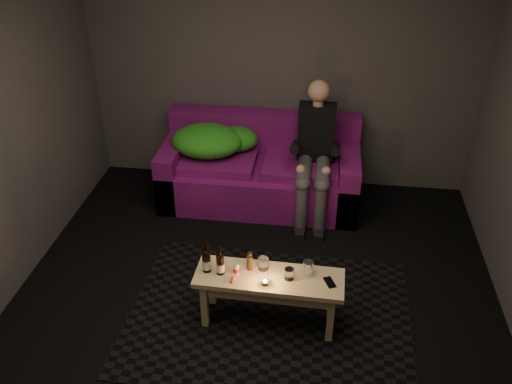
{
  "coord_description": "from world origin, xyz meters",
  "views": [
    {
      "loc": [
        0.45,
        -3.06,
        3.12
      ],
      "look_at": [
        -0.1,
        1.04,
        0.54
      ],
      "focal_mm": 38.0,
      "sensor_mm": 36.0,
      "label": 1
    }
  ],
  "objects_px": {
    "person": "(315,150)",
    "steel_cup": "(308,268)",
    "beer_bottle_b": "(220,264)",
    "sofa": "(261,172)",
    "beer_bottle_a": "(206,260)",
    "coffee_table": "(269,284)"
  },
  "relations": [
    {
      "from": "person",
      "to": "steel_cup",
      "type": "xyz_separation_m",
      "value": [
        0.02,
        -1.56,
        -0.18
      ]
    },
    {
      "from": "person",
      "to": "beer_bottle_b",
      "type": "bearing_deg",
      "value": -110.8
    },
    {
      "from": "sofa",
      "to": "steel_cup",
      "type": "distance_m",
      "value": 1.83
    },
    {
      "from": "beer_bottle_b",
      "to": "steel_cup",
      "type": "distance_m",
      "value": 0.66
    },
    {
      "from": "person",
      "to": "beer_bottle_b",
      "type": "xyz_separation_m",
      "value": [
        -0.63,
        -1.65,
        -0.15
      ]
    },
    {
      "from": "beer_bottle_a",
      "to": "beer_bottle_b",
      "type": "bearing_deg",
      "value": -8.64
    },
    {
      "from": "sofa",
      "to": "beer_bottle_a",
      "type": "relative_size",
      "value": 7.54
    },
    {
      "from": "sofa",
      "to": "steel_cup",
      "type": "bearing_deg",
      "value": -71.64
    },
    {
      "from": "sofa",
      "to": "coffee_table",
      "type": "relative_size",
      "value": 1.78
    },
    {
      "from": "person",
      "to": "steel_cup",
      "type": "height_order",
      "value": "person"
    },
    {
      "from": "sofa",
      "to": "beer_bottle_b",
      "type": "bearing_deg",
      "value": -92.37
    },
    {
      "from": "beer_bottle_b",
      "to": "steel_cup",
      "type": "relative_size",
      "value": 2.26
    },
    {
      "from": "coffee_table",
      "to": "steel_cup",
      "type": "height_order",
      "value": "steel_cup"
    },
    {
      "from": "coffee_table",
      "to": "beer_bottle_a",
      "type": "distance_m",
      "value": 0.51
    },
    {
      "from": "coffee_table",
      "to": "beer_bottle_b",
      "type": "height_order",
      "value": "beer_bottle_b"
    },
    {
      "from": "person",
      "to": "coffee_table",
      "type": "bearing_deg",
      "value": -99.08
    },
    {
      "from": "sofa",
      "to": "beer_bottle_b",
      "type": "height_order",
      "value": "sofa"
    },
    {
      "from": "coffee_table",
      "to": "beer_bottle_a",
      "type": "bearing_deg",
      "value": 179.69
    },
    {
      "from": "beer_bottle_a",
      "to": "beer_bottle_b",
      "type": "relative_size",
      "value": 1.08
    },
    {
      "from": "sofa",
      "to": "beer_bottle_a",
      "type": "xyz_separation_m",
      "value": [
        -0.18,
        -1.8,
        0.24
      ]
    },
    {
      "from": "beer_bottle_a",
      "to": "steel_cup",
      "type": "height_order",
      "value": "beer_bottle_a"
    },
    {
      "from": "person",
      "to": "coffee_table",
      "type": "distance_m",
      "value": 1.69
    }
  ]
}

